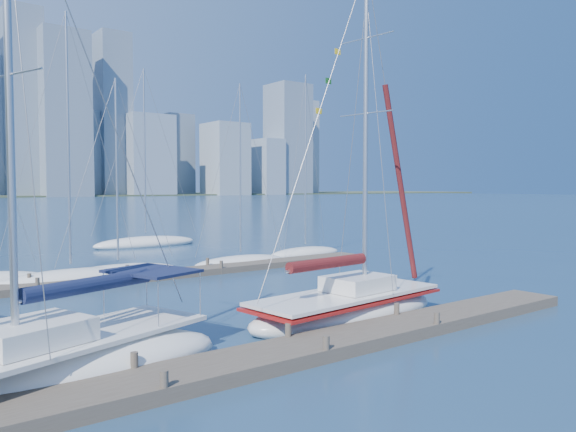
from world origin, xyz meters
TOP-DOWN VIEW (x-y plane):
  - ground at (0.00, 0.00)m, footprint 700.00×700.00m
  - near_dock at (0.00, 0.00)m, footprint 26.00×2.00m
  - far_dock at (2.00, 16.00)m, footprint 30.00×1.80m
  - sailboat_navy at (-6.57, 2.28)m, footprint 9.69×5.80m
  - sailboat_maroon at (4.10, 2.57)m, footprint 9.10×3.74m
  - bg_boat_1 at (-1.87, 17.26)m, footprint 7.73×3.20m
  - bg_boat_2 at (0.80, 17.60)m, footprint 7.41×3.26m
  - bg_boat_3 at (8.85, 17.59)m, footprint 6.75×2.21m
  - bg_boat_5 at (15.19, 18.77)m, footprint 6.47×4.26m
  - bg_boat_7 at (8.65, 32.27)m, footprint 9.20×3.36m

SIDE VIEW (x-z plane):
  - ground at x=0.00m, z-range 0.00..0.00m
  - far_dock at x=2.00m, z-range 0.00..0.36m
  - near_dock at x=0.00m, z-range 0.00..0.40m
  - bg_boat_3 at x=8.85m, z-range -5.73..6.19m
  - bg_boat_2 at x=0.80m, z-range -5.44..5.93m
  - bg_boat_5 at x=15.19m, z-range -6.46..6.98m
  - bg_boat_1 at x=-1.87m, z-range -6.92..7.48m
  - bg_boat_7 at x=8.65m, z-range -7.38..7.99m
  - sailboat_navy at x=-6.57m, z-range -5.90..7.93m
  - sailboat_maroon at x=4.10m, z-range -5.99..8.13m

